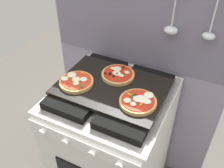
{
  "coord_description": "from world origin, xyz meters",
  "views": [
    {
      "loc": [
        0.44,
        -0.89,
        1.71
      ],
      "look_at": [
        0.0,
        0.0,
        0.93
      ],
      "focal_mm": 40.41,
      "sensor_mm": 36.0,
      "label": 1
    }
  ],
  "objects_px": {
    "pizza_right": "(138,101)",
    "pizza_center": "(118,74)",
    "baking_tray": "(112,87)",
    "stove": "(112,144)",
    "pizza_left": "(76,81)"
  },
  "relations": [
    {
      "from": "pizza_center",
      "to": "pizza_left",
      "type": "bearing_deg",
      "value": -137.45
    },
    {
      "from": "baking_tray",
      "to": "pizza_center",
      "type": "xyz_separation_m",
      "value": [
        -0.01,
        0.09,
        0.02
      ]
    },
    {
      "from": "stove",
      "to": "pizza_left",
      "type": "height_order",
      "value": "pizza_left"
    },
    {
      "from": "baking_tray",
      "to": "pizza_center",
      "type": "height_order",
      "value": "pizza_center"
    },
    {
      "from": "pizza_right",
      "to": "pizza_center",
      "type": "relative_size",
      "value": 1.0
    },
    {
      "from": "baking_tray",
      "to": "stove",
      "type": "bearing_deg",
      "value": -90.0
    },
    {
      "from": "pizza_right",
      "to": "baking_tray",
      "type": "bearing_deg",
      "value": 159.3
    },
    {
      "from": "stove",
      "to": "pizza_right",
      "type": "relative_size",
      "value": 5.16
    },
    {
      "from": "stove",
      "to": "pizza_right",
      "type": "xyz_separation_m",
      "value": [
        0.17,
        -0.06,
        0.48
      ]
    },
    {
      "from": "pizza_left",
      "to": "baking_tray",
      "type": "bearing_deg",
      "value": 20.76
    },
    {
      "from": "pizza_center",
      "to": "baking_tray",
      "type": "bearing_deg",
      "value": -84.77
    },
    {
      "from": "baking_tray",
      "to": "pizza_center",
      "type": "bearing_deg",
      "value": 95.23
    },
    {
      "from": "stove",
      "to": "baking_tray",
      "type": "height_order",
      "value": "baking_tray"
    },
    {
      "from": "baking_tray",
      "to": "pizza_left",
      "type": "relative_size",
      "value": 3.1
    },
    {
      "from": "baking_tray",
      "to": "pizza_right",
      "type": "height_order",
      "value": "pizza_right"
    }
  ]
}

